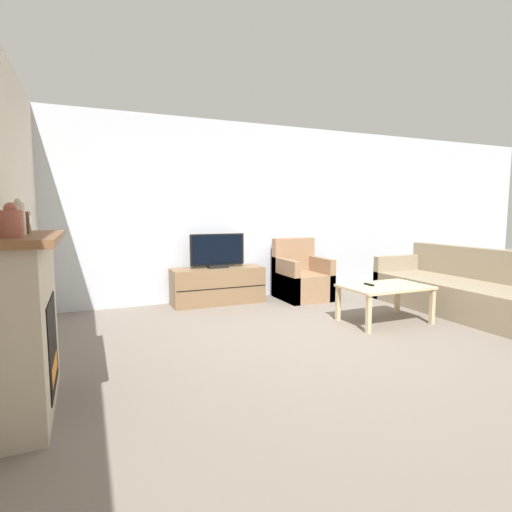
{
  "coord_description": "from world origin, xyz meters",
  "views": [
    {
      "loc": [
        -2.38,
        -3.53,
        1.35
      ],
      "look_at": [
        -0.63,
        0.58,
        0.85
      ],
      "focal_mm": 28.0,
      "sensor_mm": 36.0,
      "label": 1
    }
  ],
  "objects_px": {
    "remote": "(369,284)",
    "armchair": "(301,279)",
    "mantel_vase_centre_left": "(19,218)",
    "tv_stand": "(218,286)",
    "fireplace": "(25,322)",
    "mantel_vase_left": "(11,222)",
    "couch": "(466,292)",
    "mantel_clock": "(24,223)",
    "coffee_table": "(385,290)",
    "tv": "(217,252)"
  },
  "relations": [
    {
      "from": "remote",
      "to": "armchair",
      "type": "bearing_deg",
      "value": 93.2
    },
    {
      "from": "mantel_vase_centre_left",
      "to": "armchair",
      "type": "xyz_separation_m",
      "value": [
        3.44,
        2.43,
        -1.01
      ]
    },
    {
      "from": "tv_stand",
      "to": "armchair",
      "type": "height_order",
      "value": "armchair"
    },
    {
      "from": "fireplace",
      "to": "armchair",
      "type": "relative_size",
      "value": 1.36
    },
    {
      "from": "mantel_vase_left",
      "to": "mantel_vase_centre_left",
      "type": "xyz_separation_m",
      "value": [
        0.0,
        0.28,
        0.02
      ]
    },
    {
      "from": "mantel_vase_left",
      "to": "remote",
      "type": "bearing_deg",
      "value": 19.14
    },
    {
      "from": "fireplace",
      "to": "remote",
      "type": "height_order",
      "value": "fireplace"
    },
    {
      "from": "tv_stand",
      "to": "couch",
      "type": "xyz_separation_m",
      "value": [
        2.87,
        -1.84,
        0.01
      ]
    },
    {
      "from": "mantel_clock",
      "to": "couch",
      "type": "distance_m",
      "value": 5.14
    },
    {
      "from": "mantel_clock",
      "to": "armchair",
      "type": "height_order",
      "value": "mantel_clock"
    },
    {
      "from": "fireplace",
      "to": "coffee_table",
      "type": "bearing_deg",
      "value": 11.55
    },
    {
      "from": "mantel_vase_left",
      "to": "tv",
      "type": "distance_m",
      "value": 3.65
    },
    {
      "from": "mantel_clock",
      "to": "tv_stand",
      "type": "distance_m",
      "value": 3.37
    },
    {
      "from": "mantel_clock",
      "to": "couch",
      "type": "xyz_separation_m",
      "value": [
        5.01,
        0.56,
        -1.0
      ]
    },
    {
      "from": "couch",
      "to": "fireplace",
      "type": "bearing_deg",
      "value": -172.2
    },
    {
      "from": "mantel_vase_centre_left",
      "to": "remote",
      "type": "height_order",
      "value": "mantel_vase_centre_left"
    },
    {
      "from": "coffee_table",
      "to": "tv",
      "type": "bearing_deg",
      "value": 131.5
    },
    {
      "from": "armchair",
      "to": "remote",
      "type": "distance_m",
      "value": 1.5
    },
    {
      "from": "coffee_table",
      "to": "tv_stand",
      "type": "bearing_deg",
      "value": 131.46
    },
    {
      "from": "tv_stand",
      "to": "mantel_vase_left",
      "type": "bearing_deg",
      "value": -126.38
    },
    {
      "from": "mantel_vase_centre_left",
      "to": "armchair",
      "type": "distance_m",
      "value": 4.33
    },
    {
      "from": "fireplace",
      "to": "tv_stand",
      "type": "distance_m",
      "value": 3.34
    },
    {
      "from": "coffee_table",
      "to": "mantel_vase_left",
      "type": "bearing_deg",
      "value": -162.92
    },
    {
      "from": "tv_stand",
      "to": "coffee_table",
      "type": "xyz_separation_m",
      "value": [
        1.56,
        -1.77,
        0.14
      ]
    },
    {
      "from": "couch",
      "to": "remote",
      "type": "bearing_deg",
      "value": 173.8
    },
    {
      "from": "fireplace",
      "to": "tv_stand",
      "type": "height_order",
      "value": "fireplace"
    },
    {
      "from": "mantel_vase_centre_left",
      "to": "coffee_table",
      "type": "distance_m",
      "value": 3.91
    },
    {
      "from": "armchair",
      "to": "mantel_clock",
      "type": "bearing_deg",
      "value": -147.24
    },
    {
      "from": "mantel_vase_left",
      "to": "mantel_vase_centre_left",
      "type": "bearing_deg",
      "value": 90.0
    },
    {
      "from": "coffee_table",
      "to": "mantel_clock",
      "type": "bearing_deg",
      "value": -170.27
    },
    {
      "from": "mantel_vase_left",
      "to": "remote",
      "type": "relative_size",
      "value": 1.34
    },
    {
      "from": "tv_stand",
      "to": "remote",
      "type": "relative_size",
      "value": 8.96
    },
    {
      "from": "mantel_vase_left",
      "to": "armchair",
      "type": "xyz_separation_m",
      "value": [
        3.44,
        2.72,
        -0.99
      ]
    },
    {
      "from": "tv",
      "to": "coffee_table",
      "type": "relative_size",
      "value": 0.79
    },
    {
      "from": "fireplace",
      "to": "mantel_clock",
      "type": "xyz_separation_m",
      "value": [
        0.02,
        0.13,
        0.66
      ]
    },
    {
      "from": "coffee_table",
      "to": "armchair",
      "type": "bearing_deg",
      "value": 99.58
    },
    {
      "from": "mantel_vase_centre_left",
      "to": "tv",
      "type": "distance_m",
      "value": 3.43
    },
    {
      "from": "mantel_clock",
      "to": "armchair",
      "type": "relative_size",
      "value": 0.16
    },
    {
      "from": "fireplace",
      "to": "mantel_clock",
      "type": "relative_size",
      "value": 8.39
    },
    {
      "from": "mantel_vase_centre_left",
      "to": "armchair",
      "type": "relative_size",
      "value": 0.25
    },
    {
      "from": "fireplace",
      "to": "tv",
      "type": "bearing_deg",
      "value": 49.5
    },
    {
      "from": "mantel_vase_left",
      "to": "tv",
      "type": "relative_size",
      "value": 0.25
    },
    {
      "from": "armchair",
      "to": "mantel_vase_left",
      "type": "bearing_deg",
      "value": -141.71
    },
    {
      "from": "fireplace",
      "to": "coffee_table",
      "type": "xyz_separation_m",
      "value": [
        3.72,
        0.76,
        -0.21
      ]
    },
    {
      "from": "couch",
      "to": "tv_stand",
      "type": "bearing_deg",
      "value": 147.3
    },
    {
      "from": "mantel_clock",
      "to": "mantel_vase_left",
      "type": "bearing_deg",
      "value": -90.09
    },
    {
      "from": "mantel_vase_left",
      "to": "coffee_table",
      "type": "height_order",
      "value": "mantel_vase_left"
    },
    {
      "from": "armchair",
      "to": "coffee_table",
      "type": "bearing_deg",
      "value": -80.42
    },
    {
      "from": "mantel_clock",
      "to": "coffee_table",
      "type": "xyz_separation_m",
      "value": [
        3.7,
        0.64,
        -0.87
      ]
    },
    {
      "from": "tv",
      "to": "remote",
      "type": "xyz_separation_m",
      "value": [
        1.39,
        -1.68,
        -0.29
      ]
    }
  ]
}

